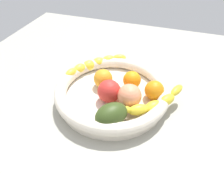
{
  "coord_description": "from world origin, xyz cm",
  "views": [
    {
      "loc": [
        -50.13,
        -16.71,
        50.21
      ],
      "look_at": [
        0.0,
        0.0,
        8.2
      ],
      "focal_mm": 36.14,
      "sensor_mm": 36.0,
      "label": 1
    }
  ],
  "objects_px": {
    "fruit_bowl": "(112,93)",
    "tomato_red": "(110,91)",
    "banana_draped_right": "(153,104)",
    "peach_blush": "(129,96)",
    "orange_mid_right": "(154,90)",
    "orange_front": "(103,79)",
    "avocado_dark": "(111,115)",
    "banana_draped_left": "(95,64)",
    "orange_mid_left": "(132,80)"
  },
  "relations": [
    {
      "from": "banana_draped_left",
      "to": "orange_front",
      "type": "xyz_separation_m",
      "value": [
        -0.08,
        -0.06,
        0.01
      ]
    },
    {
      "from": "banana_draped_right",
      "to": "orange_front",
      "type": "distance_m",
      "value": 0.18
    },
    {
      "from": "banana_draped_left",
      "to": "avocado_dark",
      "type": "bearing_deg",
      "value": -148.29
    },
    {
      "from": "fruit_bowl",
      "to": "orange_mid_left",
      "type": "height_order",
      "value": "orange_mid_left"
    },
    {
      "from": "orange_mid_right",
      "to": "peach_blush",
      "type": "bearing_deg",
      "value": 131.24
    },
    {
      "from": "banana_draped_right",
      "to": "banana_draped_left",
      "type": "bearing_deg",
      "value": 59.01
    },
    {
      "from": "orange_front",
      "to": "banana_draped_right",
      "type": "bearing_deg",
      "value": -109.9
    },
    {
      "from": "banana_draped_left",
      "to": "orange_mid_right",
      "type": "relative_size",
      "value": 3.17
    },
    {
      "from": "orange_mid_right",
      "to": "peach_blush",
      "type": "height_order",
      "value": "peach_blush"
    },
    {
      "from": "banana_draped_left",
      "to": "tomato_red",
      "type": "distance_m",
      "value": 0.17
    },
    {
      "from": "fruit_bowl",
      "to": "banana_draped_right",
      "type": "height_order",
      "value": "banana_draped_right"
    },
    {
      "from": "fruit_bowl",
      "to": "orange_mid_left",
      "type": "distance_m",
      "value": 0.08
    },
    {
      "from": "fruit_bowl",
      "to": "tomato_red",
      "type": "height_order",
      "value": "tomato_red"
    },
    {
      "from": "orange_mid_right",
      "to": "avocado_dark",
      "type": "relative_size",
      "value": 0.64
    },
    {
      "from": "fruit_bowl",
      "to": "banana_draped_right",
      "type": "bearing_deg",
      "value": -102.77
    },
    {
      "from": "banana_draped_right",
      "to": "orange_mid_left",
      "type": "bearing_deg",
      "value": 43.71
    },
    {
      "from": "orange_mid_right",
      "to": "avocado_dark",
      "type": "height_order",
      "value": "avocado_dark"
    },
    {
      "from": "banana_draped_right",
      "to": "orange_mid_left",
      "type": "height_order",
      "value": "orange_mid_left"
    },
    {
      "from": "orange_front",
      "to": "orange_mid_left",
      "type": "relative_size",
      "value": 1.06
    },
    {
      "from": "fruit_bowl",
      "to": "banana_draped_left",
      "type": "xyz_separation_m",
      "value": [
        0.11,
        0.1,
        0.02
      ]
    },
    {
      "from": "fruit_bowl",
      "to": "banana_draped_left",
      "type": "distance_m",
      "value": 0.15
    },
    {
      "from": "banana_draped_right",
      "to": "peach_blush",
      "type": "distance_m",
      "value": 0.07
    },
    {
      "from": "banana_draped_left",
      "to": "fruit_bowl",
      "type": "bearing_deg",
      "value": -137.26
    },
    {
      "from": "banana_draped_left",
      "to": "peach_blush",
      "type": "relative_size",
      "value": 2.66
    },
    {
      "from": "banana_draped_right",
      "to": "avocado_dark",
      "type": "distance_m",
      "value": 0.12
    },
    {
      "from": "fruit_bowl",
      "to": "peach_blush",
      "type": "xyz_separation_m",
      "value": [
        -0.03,
        -0.06,
        0.03
      ]
    },
    {
      "from": "orange_front",
      "to": "avocado_dark",
      "type": "bearing_deg",
      "value": -152.14
    },
    {
      "from": "banana_draped_left",
      "to": "avocado_dark",
      "type": "distance_m",
      "value": 0.26
    },
    {
      "from": "peach_blush",
      "to": "orange_mid_right",
      "type": "bearing_deg",
      "value": -48.76
    },
    {
      "from": "fruit_bowl",
      "to": "tomato_red",
      "type": "xyz_separation_m",
      "value": [
        -0.03,
        -0.0,
        0.03
      ]
    },
    {
      "from": "banana_draped_right",
      "to": "avocado_dark",
      "type": "bearing_deg",
      "value": 130.93
    },
    {
      "from": "fruit_bowl",
      "to": "banana_draped_right",
      "type": "xyz_separation_m",
      "value": [
        -0.03,
        -0.13,
        0.02
      ]
    },
    {
      "from": "orange_front",
      "to": "peach_blush",
      "type": "xyz_separation_m",
      "value": [
        -0.06,
        -0.1,
        0.0
      ]
    },
    {
      "from": "orange_mid_right",
      "to": "tomato_red",
      "type": "bearing_deg",
      "value": 112.96
    },
    {
      "from": "orange_mid_right",
      "to": "peach_blush",
      "type": "distance_m",
      "value": 0.08
    },
    {
      "from": "orange_mid_left",
      "to": "orange_mid_right",
      "type": "bearing_deg",
      "value": -111.58
    },
    {
      "from": "orange_front",
      "to": "tomato_red",
      "type": "xyz_separation_m",
      "value": [
        -0.06,
        -0.04,
        0.0
      ]
    },
    {
      "from": "banana_draped_right",
      "to": "fruit_bowl",
      "type": "bearing_deg",
      "value": 77.23
    },
    {
      "from": "orange_front",
      "to": "tomato_red",
      "type": "relative_size",
      "value": 0.88
    },
    {
      "from": "banana_draped_left",
      "to": "avocado_dark",
      "type": "height_order",
      "value": "avocado_dark"
    },
    {
      "from": "banana_draped_right",
      "to": "peach_blush",
      "type": "height_order",
      "value": "peach_blush"
    },
    {
      "from": "peach_blush",
      "to": "banana_draped_left",
      "type": "bearing_deg",
      "value": 49.73
    },
    {
      "from": "orange_mid_left",
      "to": "fruit_bowl",
      "type": "bearing_deg",
      "value": 139.87
    },
    {
      "from": "banana_draped_right",
      "to": "orange_mid_left",
      "type": "distance_m",
      "value": 0.12
    },
    {
      "from": "orange_mid_left",
      "to": "orange_mid_right",
      "type": "height_order",
      "value": "orange_mid_right"
    },
    {
      "from": "peach_blush",
      "to": "orange_mid_left",
      "type": "bearing_deg",
      "value": 9.53
    },
    {
      "from": "orange_front",
      "to": "avocado_dark",
      "type": "height_order",
      "value": "same"
    },
    {
      "from": "banana_draped_right",
      "to": "orange_mid_right",
      "type": "bearing_deg",
      "value": 5.37
    },
    {
      "from": "tomato_red",
      "to": "avocado_dark",
      "type": "distance_m",
      "value": 0.09
    },
    {
      "from": "orange_front",
      "to": "peach_blush",
      "type": "distance_m",
      "value": 0.12
    }
  ]
}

